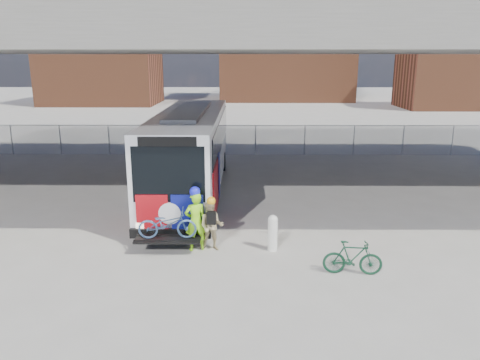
{
  "coord_description": "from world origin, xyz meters",
  "views": [
    {
      "loc": [
        0.33,
        -16.27,
        5.79
      ],
      "look_at": [
        0.17,
        -0.26,
        1.6
      ],
      "focal_mm": 35.0,
      "sensor_mm": 36.0,
      "label": 1
    }
  ],
  "objects_px": {
    "cyclist_tan": "(211,225)",
    "cyclist_hivis": "(196,220)",
    "bollard": "(273,231)",
    "bus": "(191,146)",
    "bike_parked": "(353,258)"
  },
  "relations": [
    {
      "from": "bus",
      "to": "cyclist_hivis",
      "type": "relative_size",
      "value": 6.31
    },
    {
      "from": "bus",
      "to": "bike_parked",
      "type": "relative_size",
      "value": 7.98
    },
    {
      "from": "bus",
      "to": "bike_parked",
      "type": "distance_m",
      "value": 9.71
    },
    {
      "from": "bollard",
      "to": "bike_parked",
      "type": "bearing_deg",
      "value": -38.15
    },
    {
      "from": "cyclist_tan",
      "to": "cyclist_hivis",
      "type": "bearing_deg",
      "value": -175.83
    },
    {
      "from": "bollard",
      "to": "bus",
      "type": "bearing_deg",
      "value": 116.85
    },
    {
      "from": "cyclist_tan",
      "to": "bollard",
      "type": "bearing_deg",
      "value": 4.87
    },
    {
      "from": "bollard",
      "to": "cyclist_hivis",
      "type": "bearing_deg",
      "value": 180.0
    },
    {
      "from": "bus",
      "to": "cyclist_hivis",
      "type": "distance_m",
      "value": 6.47
    },
    {
      "from": "cyclist_hivis",
      "to": "bus",
      "type": "bearing_deg",
      "value": -102.52
    },
    {
      "from": "cyclist_hivis",
      "to": "bike_parked",
      "type": "relative_size",
      "value": 1.26
    },
    {
      "from": "bus",
      "to": "cyclist_tan",
      "type": "bearing_deg",
      "value": -78.24
    },
    {
      "from": "bus",
      "to": "bollard",
      "type": "distance_m",
      "value": 7.24
    },
    {
      "from": "cyclist_hivis",
      "to": "cyclist_tan",
      "type": "relative_size",
      "value": 1.18
    },
    {
      "from": "bollard",
      "to": "cyclist_hivis",
      "type": "xyz_separation_m",
      "value": [
        -2.37,
        0.0,
        0.37
      ]
    }
  ]
}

